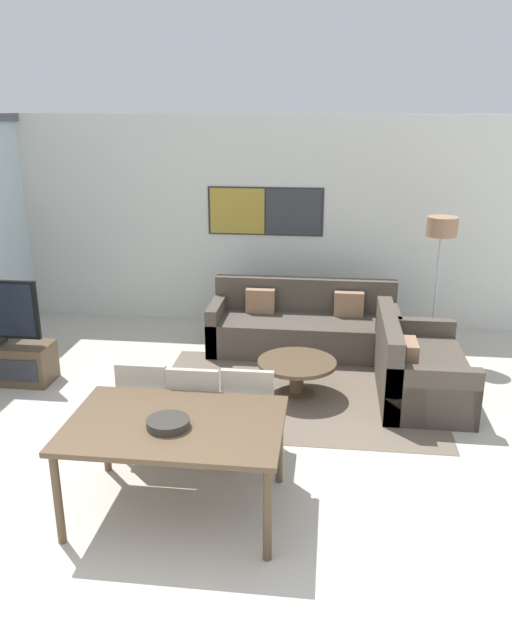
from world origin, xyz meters
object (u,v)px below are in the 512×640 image
sofa_side (414,370)px  dining_chair_centre (197,407)px  sofa_main (303,327)px  dining_chair_left (147,402)px  dining_table (175,431)px  fruit_bowl (168,423)px  dining_chair_right (249,408)px  coffee_table (297,369)px  floor_lamp (441,238)px

sofa_side → dining_chair_centre: bearing=128.2°
sofa_main → sofa_side: bearing=-44.9°
dining_chair_left → sofa_side: bearing=32.0°
sofa_main → dining_chair_centre: (-0.75, -2.75, 0.22)m
dining_table → fruit_bowl: size_ratio=5.08×
dining_table → fruit_bowl: 0.14m
sofa_side → dining_chair_right: (-1.52, -1.51, 0.22)m
coffee_table → floor_lamp: floor_lamp is taller
floor_lamp → sofa_side: bearing=-106.7°
dining_chair_right → fruit_bowl: size_ratio=2.92×
sofa_main → dining_table: (-0.75, -3.45, 0.39)m
floor_lamp → dining_table: bearing=-124.1°
dining_table → sofa_main: bearing=77.7°
dining_chair_left → coffee_table: bearing=48.4°
coffee_table → dining_table: bearing=-109.8°
sofa_main → dining_chair_left: dining_chair_left is taller
sofa_side → dining_chair_left: 2.84m
dining_chair_left → fruit_bowl: 0.97m
dining_chair_left → floor_lamp: bearing=44.2°
sofa_side → dining_chair_right: bearing=134.7°
sofa_side → dining_chair_left: bearing=122.0°
dining_chair_right → fruit_bowl: bearing=-119.4°
dining_table → floor_lamp: 4.20m
sofa_side → dining_table: size_ratio=1.01×
fruit_bowl → dining_chair_centre: bearing=88.0°
sofa_side → coffee_table: (-1.21, -0.16, 0.01)m
dining_chair_centre → fruit_bowl: dining_chair_centre is taller
fruit_bowl → floor_lamp: 4.26m
dining_chair_centre → dining_chair_right: size_ratio=1.00×
sofa_main → coffee_table: sofa_main is taller
dining_table → dining_chair_right: size_ratio=1.74×
coffee_table → dining_chair_centre: bearing=-118.6°
sofa_side → floor_lamp: bearing=-16.7°
fruit_bowl → floor_lamp: (2.34, 3.50, 0.68)m
dining_chair_left → sofa_main: bearing=66.2°
dining_chair_centre → floor_lamp: size_ratio=0.53×
sofa_side → dining_table: bearing=138.9°
sofa_main → floor_lamp: floor_lamp is taller
sofa_side → floor_lamp: (0.35, 1.17, 1.17)m
coffee_table → fruit_bowl: bearing=-109.8°
dining_chair_right → sofa_main: bearing=83.3°
dining_chair_right → dining_chair_left: bearing=179.4°
dining_chair_right → fruit_bowl: dining_chair_right is taller
coffee_table → fruit_bowl: (-0.78, -2.18, 0.48)m
dining_chair_centre → floor_lamp: bearing=49.6°
fruit_bowl → floor_lamp: floor_lamp is taller
floor_lamp → dining_chair_left: bearing=-135.8°
dining_chair_left → dining_chair_centre: 0.44m
dining_chair_left → floor_lamp: size_ratio=0.53×
dining_chair_left → fruit_bowl: (0.41, -0.83, 0.27)m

